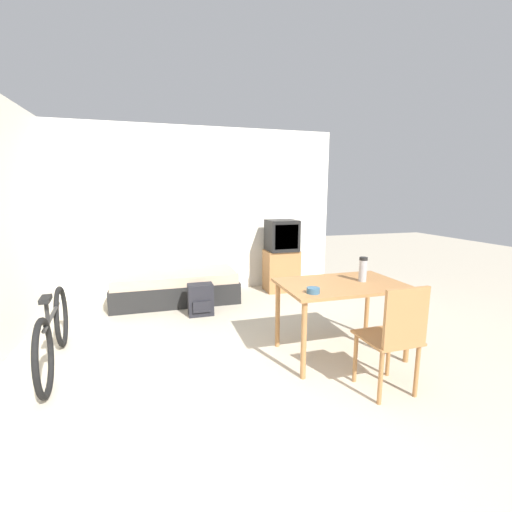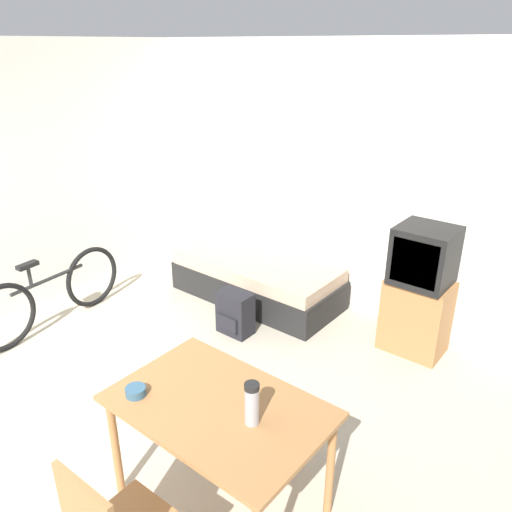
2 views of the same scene
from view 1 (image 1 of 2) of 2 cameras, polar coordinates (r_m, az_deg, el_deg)
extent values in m
plane|color=#B2A893|center=(2.53, -1.22, -30.42)|extent=(20.00, 20.00, 0.00)
cube|color=silver|center=(5.78, -11.43, 7.30)|extent=(5.06, 0.06, 2.70)
cube|color=black|center=(5.43, -13.18, -5.73)|extent=(1.86, 0.84, 0.32)
cube|color=tan|center=(5.38, -13.29, -3.39)|extent=(1.80, 0.81, 0.14)
cube|color=#9E6B3D|center=(5.84, 4.24, -2.43)|extent=(0.55, 0.40, 0.70)
cube|color=black|center=(5.73, 4.32, 3.45)|extent=(0.48, 0.46, 0.51)
cube|color=black|center=(5.53, 5.13, 3.17)|extent=(0.40, 0.01, 0.40)
cube|color=#9E6B3D|center=(3.56, 14.05, -4.64)|extent=(1.23, 0.81, 0.03)
cylinder|color=#9E6B3D|center=(3.15, 7.96, -13.76)|extent=(0.05, 0.05, 0.73)
cylinder|color=#9E6B3D|center=(3.72, 24.04, -10.74)|extent=(0.05, 0.05, 0.73)
cylinder|color=#9E6B3D|center=(3.74, 3.62, -9.68)|extent=(0.05, 0.05, 0.73)
cylinder|color=#9E6B3D|center=(4.23, 18.03, -7.77)|extent=(0.05, 0.05, 0.73)
cube|color=#9E6B3D|center=(3.13, 20.97, -12.59)|extent=(0.44, 0.44, 0.02)
cube|color=#9E6B3D|center=(2.90, 23.74, -9.41)|extent=(0.39, 0.04, 0.47)
cylinder|color=#9E6B3D|center=(3.45, 21.22, -14.71)|extent=(0.04, 0.04, 0.46)
cylinder|color=#9E6B3D|center=(3.26, 16.23, -15.94)|extent=(0.04, 0.04, 0.46)
cylinder|color=#9E6B3D|center=(3.22, 25.22, -16.94)|extent=(0.04, 0.04, 0.46)
cylinder|color=#9E6B3D|center=(3.01, 20.06, -18.51)|extent=(0.04, 0.04, 0.46)
torus|color=black|center=(4.34, -29.70, -8.72)|extent=(0.12, 0.66, 0.66)
torus|color=black|center=(3.39, -31.88, -14.22)|extent=(0.12, 0.66, 0.66)
cylinder|color=black|center=(3.80, -30.91, -8.57)|extent=(0.12, 0.80, 0.04)
cylinder|color=black|center=(3.59, -31.48, -7.99)|extent=(0.04, 0.04, 0.20)
cube|color=black|center=(3.56, -31.67, -6.15)|extent=(0.10, 0.21, 0.04)
cylinder|color=#99999E|center=(3.66, 17.39, -2.13)|extent=(0.08, 0.08, 0.25)
cylinder|color=black|center=(3.63, 17.49, -0.43)|extent=(0.08, 0.08, 0.03)
cylinder|color=#335670|center=(3.15, 9.51, -5.69)|extent=(0.12, 0.12, 0.05)
cube|color=black|center=(4.77, -9.22, -7.17)|extent=(0.34, 0.21, 0.44)
cube|color=black|center=(4.67, -9.01, -8.37)|extent=(0.24, 0.03, 0.15)
camera|label=2|loc=(3.72, 54.98, 21.61)|focal=35.00mm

